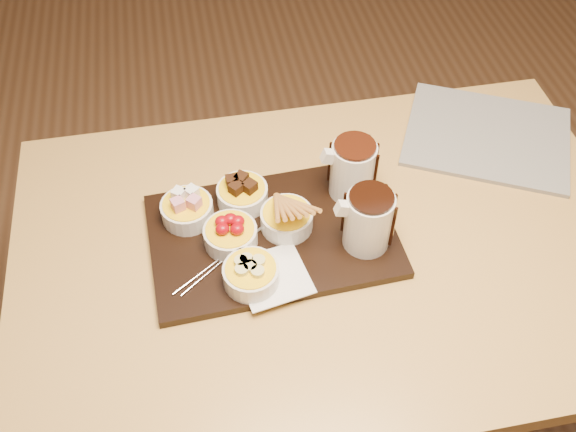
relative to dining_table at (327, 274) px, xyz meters
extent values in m
plane|color=brown|center=(0.00, 0.00, -0.65)|extent=(5.00, 5.00, 0.00)
cube|color=#BF9347|center=(0.00, 0.00, 0.08)|extent=(1.20, 0.80, 0.04)
cylinder|color=#BF9347|center=(-0.54, 0.34, -0.30)|extent=(0.06, 0.06, 0.71)
cylinder|color=#BF9347|center=(0.54, 0.34, -0.30)|extent=(0.06, 0.06, 0.71)
cube|color=black|center=(-0.11, 0.03, 0.11)|extent=(0.47, 0.32, 0.02)
cube|color=white|center=(-0.12, -0.07, 0.12)|extent=(0.14, 0.14, 0.00)
cylinder|color=silver|center=(-0.26, 0.10, 0.14)|extent=(0.10, 0.10, 0.04)
cylinder|color=silver|center=(-0.15, 0.12, 0.14)|extent=(0.10, 0.10, 0.04)
cylinder|color=silver|center=(-0.18, 0.02, 0.14)|extent=(0.10, 0.10, 0.04)
cylinder|color=silver|center=(-0.08, 0.04, 0.14)|extent=(0.10, 0.10, 0.04)
cylinder|color=silver|center=(-0.16, -0.07, 0.14)|extent=(0.10, 0.10, 0.04)
cylinder|color=silver|center=(0.06, -0.02, 0.18)|extent=(0.09, 0.09, 0.12)
cylinder|color=silver|center=(0.07, 0.11, 0.18)|extent=(0.09, 0.09, 0.12)
cube|color=beige|center=(0.41, 0.22, 0.10)|extent=(0.44, 0.40, 0.01)
camera|label=1|loc=(-0.22, -0.72, 1.06)|focal=40.00mm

